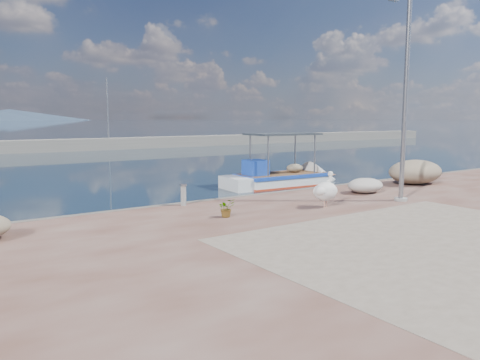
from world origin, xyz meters
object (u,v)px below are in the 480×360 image
bollard_near (183,194)px  lamp_post (405,105)px  boat_right (281,181)px  pelican (326,191)px

bollard_near → lamp_post: bearing=-27.8°
lamp_post → bollard_near: size_ratio=9.82×
boat_right → lamp_post: size_ratio=0.92×
pelican → lamp_post: size_ratio=0.17×
bollard_near → boat_right: bearing=29.1°
boat_right → pelican: bearing=-115.9°
pelican → lamp_post: lamp_post is taller
lamp_post → bollard_near: bearing=152.2°
lamp_post → bollard_near: 8.03m
lamp_post → bollard_near: (-6.62, 3.48, -2.91)m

